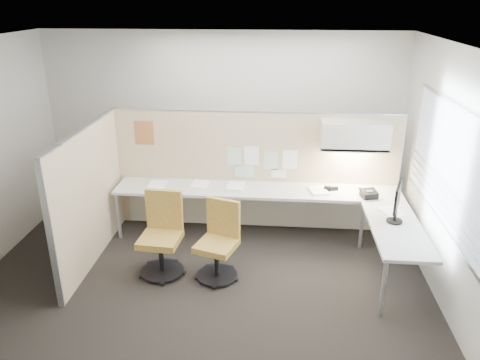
# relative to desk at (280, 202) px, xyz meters

# --- Properties ---
(floor) EXTENTS (5.50, 4.50, 0.01)m
(floor) POSITION_rel_desk_xyz_m (-0.93, -1.13, -0.61)
(floor) COLOR black
(floor) RESTS_ON ground
(ceiling) EXTENTS (5.50, 4.50, 0.01)m
(ceiling) POSITION_rel_desk_xyz_m (-0.93, -1.13, 2.20)
(ceiling) COLOR white
(ceiling) RESTS_ON wall_back
(wall_back) EXTENTS (5.50, 0.02, 2.80)m
(wall_back) POSITION_rel_desk_xyz_m (-0.93, 1.12, 0.80)
(wall_back) COLOR beige
(wall_back) RESTS_ON ground
(wall_front) EXTENTS (5.50, 0.02, 2.80)m
(wall_front) POSITION_rel_desk_xyz_m (-0.93, -3.38, 0.80)
(wall_front) COLOR beige
(wall_front) RESTS_ON ground
(wall_right) EXTENTS (0.02, 4.50, 2.80)m
(wall_right) POSITION_rel_desk_xyz_m (1.82, -1.13, 0.80)
(wall_right) COLOR beige
(wall_right) RESTS_ON ground
(window_pane) EXTENTS (0.01, 2.80, 1.30)m
(window_pane) POSITION_rel_desk_xyz_m (1.79, -1.13, 0.95)
(window_pane) COLOR #9FA8B8
(window_pane) RESTS_ON wall_right
(partition_back) EXTENTS (4.10, 0.06, 1.75)m
(partition_back) POSITION_rel_desk_xyz_m (-0.38, 0.47, 0.27)
(partition_back) COLOR #C4AE88
(partition_back) RESTS_ON floor
(partition_left) EXTENTS (0.06, 2.20, 1.75)m
(partition_left) POSITION_rel_desk_xyz_m (-2.43, -0.63, 0.27)
(partition_left) COLOR #C4AE88
(partition_left) RESTS_ON floor
(desk) EXTENTS (4.00, 2.07, 0.73)m
(desk) POSITION_rel_desk_xyz_m (0.00, 0.00, 0.00)
(desk) COLOR beige
(desk) RESTS_ON floor
(overhead_bin) EXTENTS (0.90, 0.36, 0.38)m
(overhead_bin) POSITION_rel_desk_xyz_m (0.97, 0.26, 0.91)
(overhead_bin) COLOR beige
(overhead_bin) RESTS_ON partition_back
(task_light_strip) EXTENTS (0.60, 0.06, 0.02)m
(task_light_strip) POSITION_rel_desk_xyz_m (0.97, 0.26, 0.70)
(task_light_strip) COLOR #FFEABF
(task_light_strip) RESTS_ON overhead_bin
(pinned_papers) EXTENTS (1.01, 0.00, 0.47)m
(pinned_papers) POSITION_rel_desk_xyz_m (-0.30, 0.44, 0.43)
(pinned_papers) COLOR #8CBF8C
(pinned_papers) RESTS_ON partition_back
(poster) EXTENTS (0.28, 0.00, 0.35)m
(poster) POSITION_rel_desk_xyz_m (-1.98, 0.44, 0.82)
(poster) COLOR orange
(poster) RESTS_ON partition_back
(chair_left) EXTENTS (0.54, 0.55, 1.03)m
(chair_left) POSITION_rel_desk_xyz_m (-1.45, -0.89, -0.12)
(chair_left) COLOR black
(chair_left) RESTS_ON floor
(chair_right) EXTENTS (0.56, 0.58, 0.96)m
(chair_right) POSITION_rel_desk_xyz_m (-0.74, -0.93, -0.15)
(chair_right) COLOR black
(chair_right) RESTS_ON floor
(monitor) EXTENTS (0.19, 0.44, 0.48)m
(monitor) POSITION_rel_desk_xyz_m (1.37, -0.74, 0.41)
(monitor) COLOR black
(monitor) RESTS_ON desk
(phone) EXTENTS (0.25, 0.24, 0.12)m
(phone) POSITION_rel_desk_xyz_m (1.18, -0.02, 0.18)
(phone) COLOR black
(phone) RESTS_ON desk
(stapler) EXTENTS (0.15, 0.08, 0.05)m
(stapler) POSITION_rel_desk_xyz_m (0.73, 0.18, 0.15)
(stapler) COLOR black
(stapler) RESTS_ON desk
(tape_dispenser) EXTENTS (0.11, 0.08, 0.06)m
(tape_dispenser) POSITION_rel_desk_xyz_m (0.66, 0.18, 0.16)
(tape_dispenser) COLOR black
(tape_dispenser) RESTS_ON desk
(coat_hook) EXTENTS (0.18, 0.48, 1.43)m
(coat_hook) POSITION_rel_desk_xyz_m (-2.51, -1.31, 0.81)
(coat_hook) COLOR silver
(coat_hook) RESTS_ON partition_left
(paper_stack_0) EXTENTS (0.24, 0.30, 0.03)m
(paper_stack_0) POSITION_rel_desk_xyz_m (-1.76, 0.13, 0.14)
(paper_stack_0) COLOR white
(paper_stack_0) RESTS_ON desk
(paper_stack_1) EXTENTS (0.27, 0.33, 0.02)m
(paper_stack_1) POSITION_rel_desk_xyz_m (-1.15, 0.21, 0.14)
(paper_stack_1) COLOR white
(paper_stack_1) RESTS_ON desk
(paper_stack_2) EXTENTS (0.25, 0.32, 0.05)m
(paper_stack_2) POSITION_rel_desk_xyz_m (-0.63, 0.13, 0.15)
(paper_stack_2) COLOR white
(paper_stack_2) RESTS_ON desk
(paper_stack_3) EXTENTS (0.30, 0.35, 0.03)m
(paper_stack_3) POSITION_rel_desk_xyz_m (0.52, 0.12, 0.14)
(paper_stack_3) COLOR white
(paper_stack_3) RESTS_ON desk
(paper_stack_4) EXTENTS (0.31, 0.36, 0.02)m
(paper_stack_4) POSITION_rel_desk_xyz_m (1.39, -0.48, 0.14)
(paper_stack_4) COLOR white
(paper_stack_4) RESTS_ON desk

